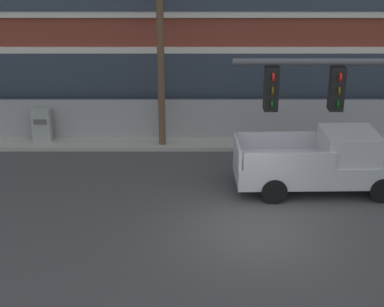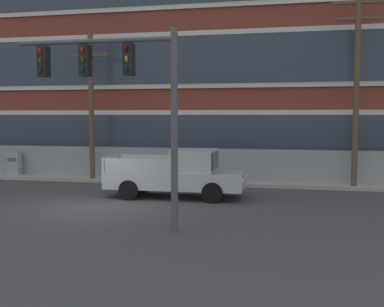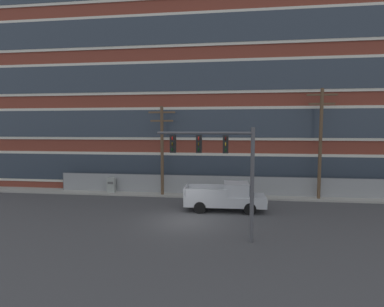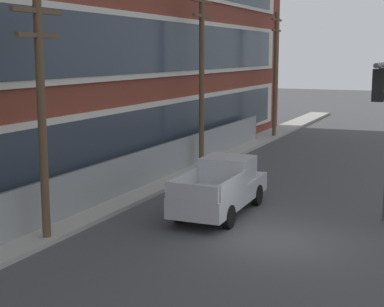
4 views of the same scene
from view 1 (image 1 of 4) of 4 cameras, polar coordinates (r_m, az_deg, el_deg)
name	(u,v)px [view 1 (image 1 of 4)]	position (r m, az deg, el deg)	size (l,w,h in m)	color
ground_plane	(256,232)	(16.67, 6.19, -7.56)	(160.00, 160.00, 0.00)	#424244
sidewalk_building_side	(238,141)	(23.01, 4.46, 1.21)	(80.00, 1.81, 0.16)	#9E9B93
chain_link_fence	(342,120)	(23.59, 14.33, 3.18)	(32.58, 0.06, 1.74)	gray
pickup_truck_silver	(327,163)	(19.14, 12.98, -0.89)	(5.66, 2.13, 1.98)	#B2B5BA
utility_pole_near_corner	(161,39)	(21.37, -3.04, 11.05)	(2.23, 0.26, 7.54)	brown
electrical_cabinet	(42,127)	(23.28, -14.30, 2.49)	(0.70, 0.42, 1.43)	#939993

